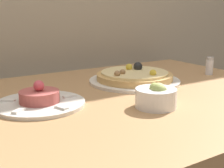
# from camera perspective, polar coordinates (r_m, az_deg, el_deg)

# --- Properties ---
(dining_table) EXTENTS (1.29, 0.87, 0.72)m
(dining_table) POSITION_cam_1_polar(r_m,az_deg,el_deg) (0.99, -0.12, -7.33)
(dining_table) COLOR #AD7F51
(dining_table) RESTS_ON ground_plane
(pizza_plate) EXTENTS (0.33, 0.33, 0.07)m
(pizza_plate) POSITION_cam_1_polar(r_m,az_deg,el_deg) (1.14, 4.14, 1.24)
(pizza_plate) COLOR silver
(pizza_plate) RESTS_ON dining_table
(tartare_plate) EXTENTS (0.25, 0.25, 0.07)m
(tartare_plate) POSITION_cam_1_polar(r_m,az_deg,el_deg) (0.89, -13.10, -2.96)
(tartare_plate) COLOR silver
(tartare_plate) RESTS_ON dining_table
(small_bowl) EXTENTS (0.11, 0.11, 0.07)m
(small_bowl) POSITION_cam_1_polar(r_m,az_deg,el_deg) (0.86, 8.10, -2.17)
(small_bowl) COLOR white
(small_bowl) RESTS_ON dining_table
(salt_shaker) EXTENTS (0.03, 0.03, 0.07)m
(salt_shaker) POSITION_cam_1_polar(r_m,az_deg,el_deg) (1.33, 17.39, 3.17)
(salt_shaker) COLOR silver
(salt_shaker) RESTS_ON dining_table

